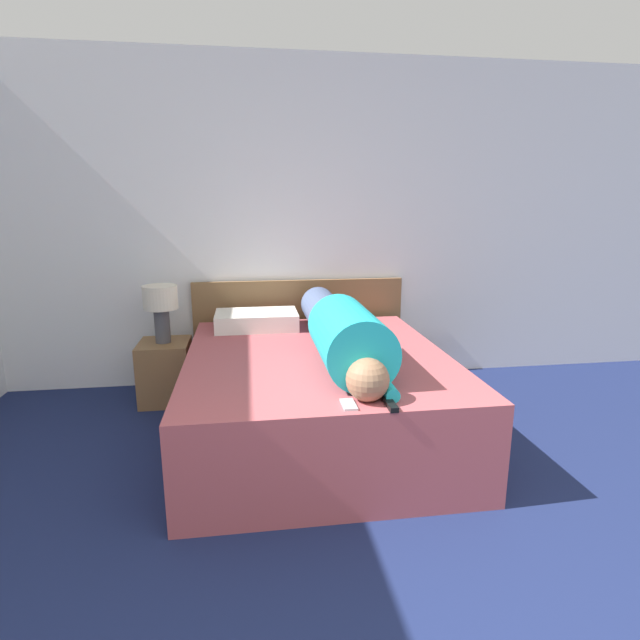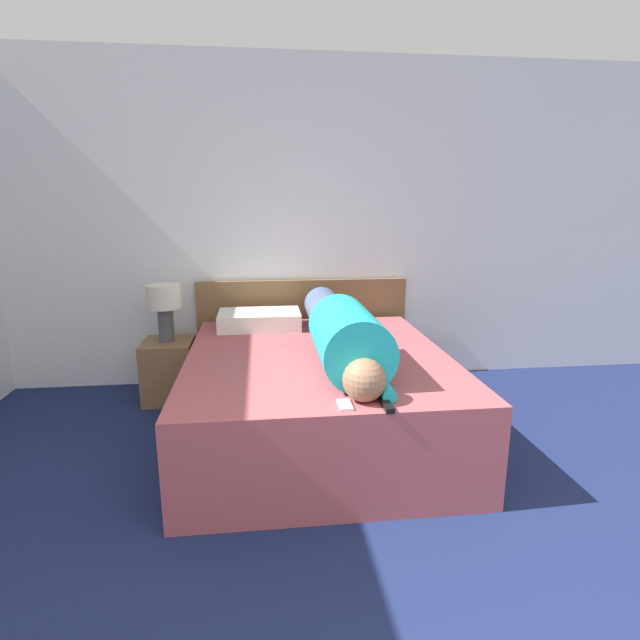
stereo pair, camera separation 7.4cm
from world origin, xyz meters
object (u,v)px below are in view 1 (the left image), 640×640
Objects in this scene: table_lamp at (161,304)px; cell_phone at (349,405)px; pillow_near_headboard at (257,320)px; tv_remote at (390,404)px; person_lying at (341,331)px; nightstand at (166,371)px; bed at (317,394)px.

table_lamp reaches higher than cell_phone.
pillow_near_headboard reaches higher than tv_remote.
table_lamp is at bearing 145.30° from person_lying.
cell_phone is at bearing -55.47° from nightstand.
table_lamp is (0.00, 0.00, 0.53)m from nightstand.
nightstand is at bearing 145.30° from person_lying.
cell_phone is at bearing -87.73° from bed.
person_lying is 13.84× the size of cell_phone.
table_lamp reaches higher than bed.
table_lamp reaches higher than tv_remote.
table_lamp is 2.08m from tv_remote.
cell_phone is at bearing -55.47° from table_lamp.
table_lamp is (-1.06, 0.74, 0.48)m from bed.
person_lying is 12.00× the size of tv_remote.
person_lying is at bearing -34.70° from nightstand.
cell_phone is (1.09, -1.58, 0.33)m from nightstand.
bed is at bearing -34.96° from nightstand.
pillow_near_headboard is at bearing 116.99° from bed.
nightstand is 1.53m from person_lying.
nightstand is 0.26× the size of person_lying.
person_lying is 2.94× the size of pillow_near_headboard.
nightstand is at bearing 0.00° from table_lamp.
tv_remote is (1.28, -1.62, 0.33)m from nightstand.
table_lamp is 2.86× the size of tv_remote.
person_lying is 0.78m from cell_phone.
nightstand is 0.53m from table_lamp.
bed is 4.11× the size of nightstand.
table_lamp is at bearing 145.04° from bed.
table_lamp is at bearing 177.51° from pillow_near_headboard.
nightstand is 0.80m from pillow_near_headboard.
nightstand is 3.08× the size of tv_remote.
person_lying reaches higher than nightstand.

